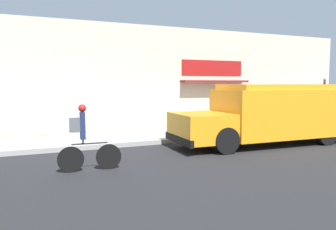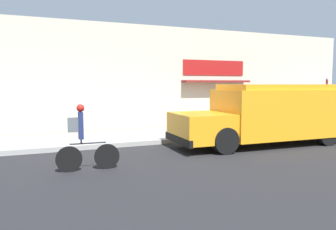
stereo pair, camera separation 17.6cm
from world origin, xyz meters
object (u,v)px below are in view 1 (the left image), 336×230
(school_bus, at_px, (272,113))
(trash_bin, at_px, (269,116))
(cyclist, at_px, (85,140))
(stop_sign_post, at_px, (324,94))

(school_bus, bearing_deg, trash_bin, 53.11)
(school_bus, height_order, cyclist, school_bus)
(school_bus, xyz_separation_m, trash_bin, (2.45, 3.08, -0.49))
(cyclist, relative_size, stop_sign_post, 0.74)
(school_bus, distance_m, cyclist, 7.08)
(stop_sign_post, xyz_separation_m, trash_bin, (-2.47, 1.01, -1.06))
(school_bus, relative_size, stop_sign_post, 2.97)
(stop_sign_post, bearing_deg, school_bus, -157.25)
(school_bus, xyz_separation_m, cyclist, (-6.97, -1.17, -0.33))
(stop_sign_post, distance_m, trash_bin, 2.87)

